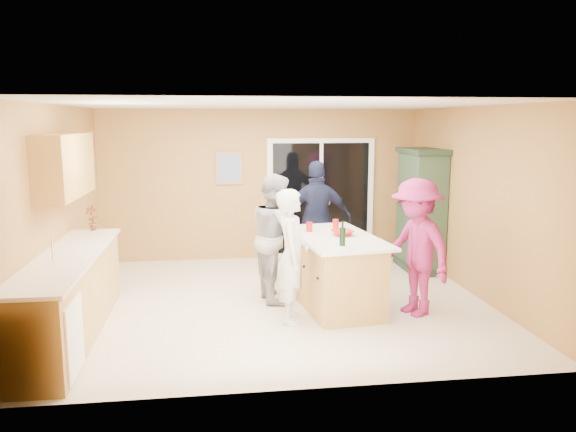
{
  "coord_description": "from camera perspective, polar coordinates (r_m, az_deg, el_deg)",
  "views": [
    {
      "loc": [
        -0.83,
        -7.18,
        2.4
      ],
      "look_at": [
        0.15,
        0.1,
        1.15
      ],
      "focal_mm": 35.0,
      "sensor_mm": 36.0,
      "label": 1
    }
  ],
  "objects": [
    {
      "name": "ceiling",
      "position": [
        7.23,
        -1.09,
        11.23
      ],
      "size": [
        5.5,
        5.0,
        0.1
      ],
      "primitive_type": "cube",
      "color": "silver",
      "rests_on": "wall_back"
    },
    {
      "name": "wall_right",
      "position": [
        8.1,
        18.65,
        1.34
      ],
      "size": [
        0.1,
        5.0,
        2.6
      ],
      "primitive_type": "cube",
      "color": "tan",
      "rests_on": "ground"
    },
    {
      "name": "woman_grey",
      "position": [
        7.56,
        -1.19,
        -2.16
      ],
      "size": [
        0.76,
        0.91,
        1.71
      ],
      "primitive_type": "imported",
      "rotation": [
        0.0,
        0.0,
        1.71
      ],
      "color": "#A2A2A5",
      "rests_on": "floor"
    },
    {
      "name": "wall_front",
      "position": [
        4.88,
        2.32,
        -3.37
      ],
      "size": [
        5.5,
        0.1,
        2.6
      ],
      "primitive_type": "cube",
      "color": "tan",
      "rests_on": "ground"
    },
    {
      "name": "serving_bowl",
      "position": [
        7.26,
        5.53,
        -1.72
      ],
      "size": [
        0.33,
        0.33,
        0.07
      ],
      "primitive_type": "imported",
      "rotation": [
        0.0,
        0.0,
        0.2
      ],
      "color": "#A81912",
      "rests_on": "kitchen_island"
    },
    {
      "name": "woman_navy",
      "position": [
        8.61,
        3.01,
        -0.38
      ],
      "size": [
        1.06,
        0.46,
        1.81
      ],
      "primitive_type": "imported",
      "rotation": [
        0.0,
        0.0,
        3.13
      ],
      "color": "#161E31",
      "rests_on": "floor"
    },
    {
      "name": "kitchen_island",
      "position": [
        7.35,
        4.78,
        -5.83
      ],
      "size": [
        1.2,
        1.9,
        0.94
      ],
      "rotation": [
        0.0,
        0.0,
        0.13
      ],
      "color": "tan",
      "rests_on": "floor"
    },
    {
      "name": "tulip_vase",
      "position": [
        7.98,
        -19.26,
        -0.17
      ],
      "size": [
        0.21,
        0.17,
        0.35
      ],
      "primitive_type": "imported",
      "rotation": [
        0.0,
        0.0,
        -0.32
      ],
      "color": "red",
      "rests_on": "left_cabinet_run"
    },
    {
      "name": "sliding_door",
      "position": [
        9.92,
        3.34,
        1.81
      ],
      "size": [
        1.9,
        0.07,
        2.1
      ],
      "color": "white",
      "rests_on": "floor"
    },
    {
      "name": "tumbler_far",
      "position": [
        7.75,
        4.86,
        -0.78
      ],
      "size": [
        0.11,
        0.11,
        0.12
      ],
      "primitive_type": "cylinder",
      "rotation": [
        0.0,
        0.0,
        -0.41
      ],
      "color": "#A81912",
      "rests_on": "kitchen_island"
    },
    {
      "name": "upper_cabinets",
      "position": [
        7.22,
        -21.71,
        4.8
      ],
      "size": [
        0.35,
        1.6,
        0.75
      ],
      "primitive_type": "cube",
      "color": "tan",
      "rests_on": "wall_left"
    },
    {
      "name": "woman_magenta",
      "position": [
        7.12,
        12.88,
        -3.12
      ],
      "size": [
        0.99,
        1.26,
        1.71
      ],
      "primitive_type": "imported",
      "rotation": [
        0.0,
        0.0,
        -1.2
      ],
      "color": "#9C2263",
      "rests_on": "floor"
    },
    {
      "name": "tumbler_near",
      "position": [
        7.48,
        2.18,
        -1.11
      ],
      "size": [
        0.09,
        0.09,
        0.13
      ],
      "primitive_type": "cylinder",
      "rotation": [
        0.0,
        0.0,
        -0.04
      ],
      "color": "#A81912",
      "rests_on": "kitchen_island"
    },
    {
      "name": "wall_left",
      "position": [
        7.52,
        -22.37,
        0.51
      ],
      "size": [
        0.1,
        5.0,
        2.6
      ],
      "primitive_type": "cube",
      "color": "tan",
      "rests_on": "ground"
    },
    {
      "name": "white_plate",
      "position": [
        6.66,
        5.22,
        -2.99
      ],
      "size": [
        0.21,
        0.21,
        0.01
      ],
      "primitive_type": "cylinder",
      "rotation": [
        0.0,
        0.0,
        0.07
      ],
      "color": "white",
      "rests_on": "kitchen_island"
    },
    {
      "name": "green_hutch",
      "position": [
        9.3,
        13.36,
        0.47
      ],
      "size": [
        0.56,
        1.07,
        1.97
      ],
      "color": "#1E3122",
      "rests_on": "floor"
    },
    {
      "name": "wine_bottle",
      "position": [
        6.6,
        5.55,
        -2.12
      ],
      "size": [
        0.07,
        0.07,
        0.31
      ],
      "rotation": [
        0.0,
        0.0,
        0.44
      ],
      "color": "black",
      "rests_on": "kitchen_island"
    },
    {
      "name": "left_cabinet_run",
      "position": [
        6.63,
        -21.64,
        -8.03
      ],
      "size": [
        0.65,
        3.05,
        1.24
      ],
      "color": "tan",
      "rests_on": "floor"
    },
    {
      "name": "framed_picture",
      "position": [
        9.7,
        -6.0,
        4.87
      ],
      "size": [
        0.46,
        0.04,
        0.56
      ],
      "color": "#A97C54",
      "rests_on": "wall_back"
    },
    {
      "name": "woman_white",
      "position": [
        6.7,
        0.42,
        -4.1
      ],
      "size": [
        0.49,
        0.65,
        1.61
      ],
      "primitive_type": "imported",
      "rotation": [
        0.0,
        0.0,
        1.39
      ],
      "color": "white",
      "rests_on": "floor"
    },
    {
      "name": "wall_back",
      "position": [
        9.78,
        -2.75,
        3.18
      ],
      "size": [
        5.5,
        0.1,
        2.6
      ],
      "primitive_type": "cube",
      "color": "tan",
      "rests_on": "ground"
    },
    {
      "name": "floor",
      "position": [
        7.62,
        -1.03,
        -8.71
      ],
      "size": [
        5.5,
        5.5,
        0.0
      ],
      "primitive_type": "plane",
      "color": "silver",
      "rests_on": "ground"
    }
  ]
}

